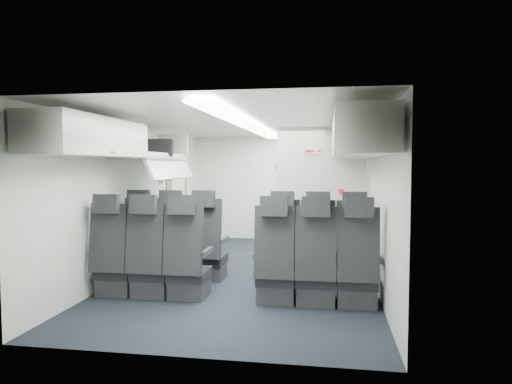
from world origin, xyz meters
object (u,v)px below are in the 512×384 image
(seat_row_mid, at_px, (231,266))
(boarding_door, at_px, (178,198))
(galley_unit, at_px, (321,196))
(flight_attendant, at_px, (286,207))
(seat_row_front, at_px, (245,252))
(carry_on_bag, at_px, (158,148))

(seat_row_mid, relative_size, boarding_door, 1.79)
(galley_unit, xyz_separation_m, flight_attendant, (-0.60, -1.10, -0.13))
(seat_row_mid, distance_m, galley_unit, 4.30)
(galley_unit, distance_m, boarding_door, 2.84)
(seat_row_front, height_order, carry_on_bag, carry_on_bag)
(boarding_door, distance_m, carry_on_bag, 1.80)
(seat_row_mid, xyz_separation_m, flight_attendant, (0.35, 3.05, 0.41))
(seat_row_front, distance_m, boarding_door, 2.71)
(seat_row_mid, relative_size, carry_on_bag, 7.68)
(seat_row_mid, height_order, boarding_door, boarding_door)
(flight_attendant, bearing_deg, carry_on_bag, 149.73)
(galley_unit, bearing_deg, flight_attendant, -118.45)
(seat_row_front, distance_m, carry_on_bag, 2.06)
(seat_row_mid, xyz_separation_m, galley_unit, (0.95, 4.15, 0.55))
(seat_row_mid, relative_size, galley_unit, 1.75)
(boarding_door, xyz_separation_m, carry_on_bag, (0.23, -1.57, 0.86))
(carry_on_bag, bearing_deg, seat_row_mid, -58.58)
(seat_row_mid, xyz_separation_m, boarding_door, (-1.64, 2.99, 0.55))
(seat_row_mid, height_order, flight_attendant, flight_attendant)
(seat_row_front, bearing_deg, boarding_door, 128.16)
(seat_row_front, relative_size, boarding_door, 1.79)
(seat_row_front, xyz_separation_m, seat_row_mid, (0.00, -0.90, 0.00))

